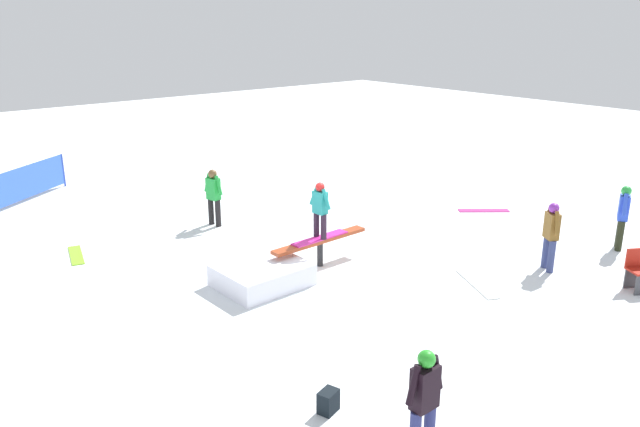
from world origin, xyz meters
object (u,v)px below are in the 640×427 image
object	(u,v)px
main_rider_on_rail	(320,212)
folding_chair	(638,272)
bystander_blue	(623,214)
loose_snowboard_lime	(76,255)
bystander_green	(214,194)
loose_snowboard_white	(477,284)
backpack_on_snow	(328,401)
loose_snowboard_magenta	(484,211)
rail_feature	(320,243)
bystander_brown	(551,233)
bystander_black	(424,399)

from	to	relation	value
main_rider_on_rail	folding_chair	world-z (taller)	main_rider_on_rail
bystander_blue	loose_snowboard_lime	size ratio (longest dim) A/B	1.22
bystander_green	loose_snowboard_white	size ratio (longest dim) A/B	1.01
main_rider_on_rail	bystander_blue	xyz separation A→B (m)	(6.33, -3.88, -0.40)
bystander_blue	folding_chair	world-z (taller)	bystander_blue
loose_snowboard_white	backpack_on_snow	size ratio (longest dim) A/B	4.54
loose_snowboard_magenta	bystander_green	bearing A→B (deg)	-171.09
rail_feature	loose_snowboard_magenta	distance (m)	6.40
loose_snowboard_magenta	backpack_on_snow	xyz separation A→B (m)	(-9.82, -4.41, 0.16)
bystander_green	folding_chair	xyz separation A→B (m)	(4.55, -9.33, -0.46)
bystander_blue	folding_chair	size ratio (longest dim) A/B	1.82
bystander_brown	loose_snowboard_white	bearing A→B (deg)	-71.46
folding_chair	loose_snowboard_magenta	bearing A→B (deg)	98.01
rail_feature	bystander_brown	world-z (taller)	bystander_brown
backpack_on_snow	folding_chair	bearing A→B (deg)	156.17
loose_snowboard_lime	bystander_green	bearing A→B (deg)	-77.58
bystander_blue	bystander_green	bearing A→B (deg)	-77.19
main_rider_on_rail	bystander_green	xyz separation A→B (m)	(-0.34, 4.07, -0.42)
loose_snowboard_magenta	folding_chair	distance (m)	5.81
bystander_brown	folding_chair	world-z (taller)	bystander_brown
rail_feature	main_rider_on_rail	world-z (taller)	main_rider_on_rail
bystander_brown	loose_snowboard_lime	xyz separation A→B (m)	(-7.86, 7.71, -0.87)
rail_feature	bystander_brown	xyz separation A→B (m)	(3.78, -3.48, 0.32)
rail_feature	loose_snowboard_magenta	xyz separation A→B (m)	(6.37, 0.11, -0.55)
bystander_blue	backpack_on_snow	size ratio (longest dim) A/B	4.70
backpack_on_snow	main_rider_on_rail	bearing A→B (deg)	-145.39
bystander_blue	bystander_green	xyz separation A→B (m)	(-6.67, 7.95, -0.02)
main_rider_on_rail	bystander_green	size ratio (longest dim) A/B	0.97
folding_chair	backpack_on_snow	xyz separation A→B (m)	(-7.66, 0.96, -0.24)
bystander_brown	bystander_green	bearing A→B (deg)	-117.25
bystander_black	loose_snowboard_magenta	world-z (taller)	bystander_black
loose_snowboard_magenta	bystander_brown	bearing A→B (deg)	-86.41
folding_chair	loose_snowboard_lime	bearing A→B (deg)	161.01
main_rider_on_rail	loose_snowboard_white	world-z (taller)	main_rider_on_rail
bystander_blue	backpack_on_snow	distance (m)	9.81
bystander_brown	loose_snowboard_magenta	xyz separation A→B (m)	(2.59, 3.59, -0.87)
rail_feature	main_rider_on_rail	xyz separation A→B (m)	(0.00, 0.00, 0.73)
main_rider_on_rail	folding_chair	bearing A→B (deg)	-53.34
loose_snowboard_white	loose_snowboard_lime	bearing A→B (deg)	67.07
loose_snowboard_lime	bystander_blue	bearing A→B (deg)	-113.01
main_rider_on_rail	loose_snowboard_lime	xyz separation A→B (m)	(-4.08, 4.23, -1.28)
rail_feature	backpack_on_snow	distance (m)	5.53
rail_feature	main_rider_on_rail	bearing A→B (deg)	0.00
rail_feature	bystander_green	distance (m)	4.09
bystander_black	bystander_brown	distance (m)	7.32
bystander_green	main_rider_on_rail	bearing A→B (deg)	174.31
bystander_brown	folding_chair	distance (m)	1.90
bystander_blue	loose_snowboard_white	bearing A→B (deg)	-39.01
bystander_green	loose_snowboard_white	bearing A→B (deg)	-172.71
rail_feature	folding_chair	distance (m)	6.74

